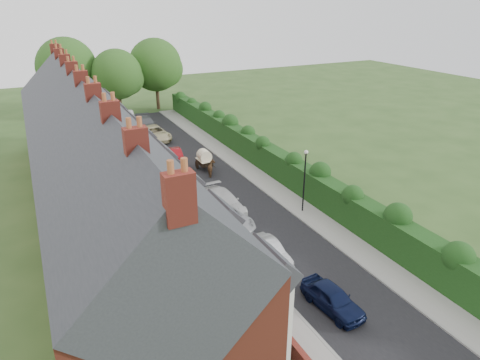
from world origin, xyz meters
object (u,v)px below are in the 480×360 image
at_px(car_silver_b, 225,217).
at_px(car_black, 127,116).
at_px(car_navy, 332,298).
at_px(car_green, 190,179).
at_px(horse_cart, 204,158).
at_px(car_silver_a, 269,251).
at_px(car_beige, 154,133).
at_px(horse, 212,169).
at_px(car_red, 174,157).
at_px(lamppost, 305,173).
at_px(car_white, 224,202).
at_px(car_grey, 146,124).

distance_m(car_silver_b, car_black, 32.57).
distance_m(car_navy, car_green, 18.87).
bearing_deg(horse_cart, car_silver_a, -97.70).
relative_size(car_beige, horse, 3.42).
distance_m(car_silver_b, car_green, 7.90).
xyz_separation_m(car_silver_a, car_beige, (0.54, 28.00, 0.14)).
bearing_deg(car_red, lamppost, -62.76).
bearing_deg(car_red, car_white, -82.83).
bearing_deg(car_black, car_silver_a, -95.07).
height_order(car_white, car_red, car_white).
height_order(lamppost, car_silver_b, lamppost).
distance_m(car_navy, car_silver_b, 11.02).
bearing_deg(car_silver_b, car_grey, 76.85).
xyz_separation_m(car_red, car_black, (-0.46, 18.63, -0.05)).
bearing_deg(car_red, car_black, 97.63).
relative_size(car_grey, horse, 3.29).
bearing_deg(car_silver_b, car_green, 78.04).
bearing_deg(horse_cart, car_black, 96.97).
xyz_separation_m(car_silver_a, car_green, (-0.45, 13.24, 0.06)).
bearing_deg(car_red, car_beige, 93.09).
height_order(car_silver_a, car_silver_b, car_silver_b).
distance_m(car_navy, car_beige, 33.60).
xyz_separation_m(lamppost, horse, (-3.48, 10.05, -2.59)).
height_order(car_black, horse, horse).
xyz_separation_m(car_navy, car_black, (-1.11, 43.51, 0.01)).
distance_m(car_silver_a, car_grey, 32.52).
xyz_separation_m(car_white, car_grey, (0.45, 24.91, 0.03)).
distance_m(car_silver_b, car_white, 2.46).
relative_size(car_silver_b, car_red, 1.22).
xyz_separation_m(lamppost, car_black, (-6.11, 33.31, -2.61)).
bearing_deg(car_red, car_silver_a, -83.98).
relative_size(car_green, horse_cart, 1.47).
relative_size(car_black, horse, 2.42).
xyz_separation_m(car_green, car_grey, (1.16, 19.28, 0.09)).
relative_size(car_navy, horse_cart, 1.41).
xyz_separation_m(lamppost, car_red, (-5.64, 14.68, -2.56)).
relative_size(car_silver_a, car_green, 0.94).
xyz_separation_m(car_navy, car_beige, (-0.17, 33.60, 0.11)).
relative_size(car_grey, horse_cart, 1.94).
relative_size(car_beige, car_grey, 1.04).
bearing_deg(car_navy, car_white, 86.31).
xyz_separation_m(car_silver_a, car_red, (0.06, 19.28, 0.09)).
xyz_separation_m(car_navy, car_red, (-0.64, 24.88, 0.06)).
distance_m(car_navy, car_silver_a, 5.64).
distance_m(car_silver_a, car_beige, 28.01).
distance_m(lamppost, horse_cart, 12.53).
bearing_deg(car_navy, car_green, 87.88).
height_order(car_beige, horse, car_beige).
bearing_deg(car_silver_b, car_beige, 76.69).
bearing_deg(car_silver_a, car_black, 89.33).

